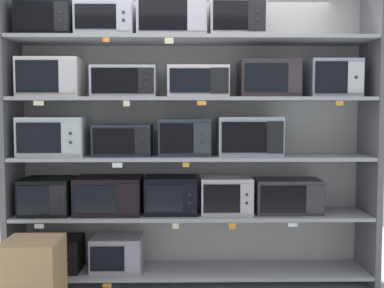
{
  "coord_description": "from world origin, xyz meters",
  "views": [
    {
      "loc": [
        -0.06,
        -4.09,
        1.51
      ],
      "look_at": [
        0.0,
        0.0,
        1.23
      ],
      "focal_mm": 44.4,
      "sensor_mm": 36.0,
      "label": 1
    }
  ],
  "objects_px": {
    "shipping_carton": "(33,275)",
    "microwave_1": "(117,253)",
    "microwave_8": "(123,140)",
    "microwave_19": "(237,19)",
    "microwave_11": "(51,78)",
    "microwave_16": "(47,20)",
    "microwave_5": "(226,195)",
    "microwave_18": "(172,19)",
    "microwave_12": "(125,82)",
    "microwave_4": "(171,195)",
    "microwave_3": "(109,195)",
    "microwave_10": "(249,136)",
    "microwave_13": "(198,82)",
    "microwave_17": "(106,21)",
    "microwave_0": "(53,254)",
    "microwave_9": "(185,137)",
    "microwave_14": "(268,79)",
    "microwave_2": "(48,196)",
    "microwave_15": "(333,79)",
    "microwave_6": "(287,196)",
    "microwave_7": "(54,136)"
  },
  "relations": [
    {
      "from": "shipping_carton",
      "to": "microwave_1",
      "type": "bearing_deg",
      "value": 45.15
    },
    {
      "from": "microwave_8",
      "to": "microwave_19",
      "type": "relative_size",
      "value": 1.08
    },
    {
      "from": "microwave_11",
      "to": "microwave_16",
      "type": "height_order",
      "value": "microwave_16"
    },
    {
      "from": "microwave_1",
      "to": "microwave_5",
      "type": "height_order",
      "value": "microwave_5"
    },
    {
      "from": "microwave_18",
      "to": "microwave_12",
      "type": "bearing_deg",
      "value": -179.98
    },
    {
      "from": "microwave_4",
      "to": "microwave_8",
      "type": "bearing_deg",
      "value": -179.96
    },
    {
      "from": "microwave_3",
      "to": "microwave_10",
      "type": "distance_m",
      "value": 1.32
    },
    {
      "from": "microwave_4",
      "to": "microwave_11",
      "type": "xyz_separation_m",
      "value": [
        -1.02,
        -0.0,
        1.01
      ]
    },
    {
      "from": "microwave_4",
      "to": "microwave_8",
      "type": "distance_m",
      "value": 0.63
    },
    {
      "from": "microwave_12",
      "to": "microwave_13",
      "type": "distance_m",
      "value": 0.63
    },
    {
      "from": "microwave_17",
      "to": "microwave_18",
      "type": "xyz_separation_m",
      "value": [
        0.56,
        -0.0,
        0.01
      ]
    },
    {
      "from": "microwave_1",
      "to": "microwave_3",
      "type": "xyz_separation_m",
      "value": [
        -0.06,
        0.0,
        0.51
      ]
    },
    {
      "from": "microwave_0",
      "to": "microwave_17",
      "type": "xyz_separation_m",
      "value": [
        0.49,
        0.0,
        2.01
      ]
    },
    {
      "from": "microwave_0",
      "to": "microwave_11",
      "type": "distance_m",
      "value": 1.53
    },
    {
      "from": "microwave_9",
      "to": "microwave_14",
      "type": "relative_size",
      "value": 0.9
    },
    {
      "from": "microwave_2",
      "to": "shipping_carton",
      "type": "relative_size",
      "value": 0.79
    },
    {
      "from": "microwave_4",
      "to": "microwave_3",
      "type": "bearing_deg",
      "value": 179.99
    },
    {
      "from": "microwave_19",
      "to": "microwave_9",
      "type": "bearing_deg",
      "value": -179.99
    },
    {
      "from": "microwave_1",
      "to": "microwave_2",
      "type": "height_order",
      "value": "microwave_2"
    },
    {
      "from": "microwave_3",
      "to": "microwave_11",
      "type": "xyz_separation_m",
      "value": [
        -0.48,
        -0.0,
        1.01
      ]
    },
    {
      "from": "microwave_12",
      "to": "microwave_14",
      "type": "bearing_deg",
      "value": 0.01
    },
    {
      "from": "microwave_16",
      "to": "microwave_18",
      "type": "xyz_separation_m",
      "value": [
        1.06,
        0.0,
        0.01
      ]
    },
    {
      "from": "microwave_2",
      "to": "microwave_11",
      "type": "distance_m",
      "value": 1.02
    },
    {
      "from": "microwave_11",
      "to": "microwave_16",
      "type": "distance_m",
      "value": 0.49
    },
    {
      "from": "microwave_5",
      "to": "microwave_10",
      "type": "bearing_deg",
      "value": 0.01
    },
    {
      "from": "microwave_14",
      "to": "microwave_19",
      "type": "distance_m",
      "value": 0.58
    },
    {
      "from": "microwave_17",
      "to": "shipping_carton",
      "type": "relative_size",
      "value": 0.87
    },
    {
      "from": "microwave_15",
      "to": "microwave_4",
      "type": "bearing_deg",
      "value": 179.99
    },
    {
      "from": "microwave_14",
      "to": "microwave_15",
      "type": "relative_size",
      "value": 1.15
    },
    {
      "from": "microwave_18",
      "to": "microwave_11",
      "type": "bearing_deg",
      "value": -180.0
    },
    {
      "from": "microwave_9",
      "to": "microwave_17",
      "type": "relative_size",
      "value": 0.93
    },
    {
      "from": "microwave_6",
      "to": "microwave_1",
      "type": "bearing_deg",
      "value": 179.99
    },
    {
      "from": "microwave_6",
      "to": "microwave_7",
      "type": "bearing_deg",
      "value": 180.0
    },
    {
      "from": "microwave_4",
      "to": "microwave_15",
      "type": "bearing_deg",
      "value": -0.01
    },
    {
      "from": "microwave_10",
      "to": "microwave_8",
      "type": "bearing_deg",
      "value": -179.99
    },
    {
      "from": "microwave_8",
      "to": "microwave_19",
      "type": "height_order",
      "value": "microwave_19"
    },
    {
      "from": "microwave_0",
      "to": "microwave_12",
      "type": "bearing_deg",
      "value": 0.0
    },
    {
      "from": "microwave_1",
      "to": "microwave_8",
      "type": "distance_m",
      "value": 1.0
    },
    {
      "from": "microwave_18",
      "to": "microwave_9",
      "type": "bearing_deg",
      "value": 0.01
    },
    {
      "from": "microwave_14",
      "to": "microwave_17",
      "type": "relative_size",
      "value": 1.03
    },
    {
      "from": "microwave_12",
      "to": "microwave_13",
      "type": "relative_size",
      "value": 1.06
    },
    {
      "from": "microwave_4",
      "to": "microwave_6",
      "type": "relative_size",
      "value": 0.79
    },
    {
      "from": "microwave_1",
      "to": "microwave_2",
      "type": "xyz_separation_m",
      "value": [
        -0.59,
        -0.0,
        0.51
      ]
    },
    {
      "from": "microwave_5",
      "to": "microwave_15",
      "type": "relative_size",
      "value": 1.03
    },
    {
      "from": "microwave_0",
      "to": "microwave_13",
      "type": "height_order",
      "value": "microwave_13"
    },
    {
      "from": "microwave_17",
      "to": "microwave_1",
      "type": "bearing_deg",
      "value": 0.02
    },
    {
      "from": "microwave_2",
      "to": "microwave_18",
      "type": "xyz_separation_m",
      "value": [
        1.08,
        0.0,
        1.51
      ]
    },
    {
      "from": "microwave_8",
      "to": "microwave_12",
      "type": "distance_m",
      "value": 0.5
    },
    {
      "from": "microwave_1",
      "to": "microwave_11",
      "type": "relative_size",
      "value": 0.85
    },
    {
      "from": "shipping_carton",
      "to": "microwave_14",
      "type": "bearing_deg",
      "value": 16.66
    }
  ]
}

